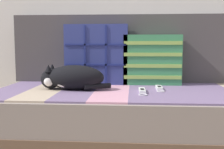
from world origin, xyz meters
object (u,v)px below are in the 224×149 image
couch (145,118)px  throw_pillow_striped (152,60)px  throw_pillow_quilted (97,54)px  game_remote_far (159,88)px  sleeping_cat (70,78)px  game_remote_near (142,91)px

couch → throw_pillow_striped: bearing=77.2°
throw_pillow_quilted → game_remote_far: size_ratio=2.40×
sleeping_cat → game_remote_far: sleeping_cat is taller
throw_pillow_striped → game_remote_far: (0.03, -0.23, -0.16)m
throw_pillow_quilted → game_remote_near: bearing=-48.0°
throw_pillow_striped → game_remote_far: size_ratio=2.17×
couch → game_remote_far: size_ratio=10.76×
throw_pillow_striped → game_remote_near: bearing=-102.6°
game_remote_far → couch: bearing=-179.9°
throw_pillow_quilted → throw_pillow_striped: 0.39m
couch → sleeping_cat: size_ratio=4.44×
throw_pillow_quilted → sleeping_cat: bearing=-115.3°
throw_pillow_striped → sleeping_cat: 0.60m
sleeping_cat → throw_pillow_quilted: bearing=64.7°
game_remote_far → sleeping_cat: bearing=-175.7°
sleeping_cat → game_remote_far: 0.56m
throw_pillow_quilted → game_remote_near: 0.51m
throw_pillow_striped → game_remote_near: (-0.08, -0.35, -0.16)m
couch → game_remote_near: 0.23m
throw_pillow_quilted → couch: bearing=-34.6°
game_remote_far → throw_pillow_striped: bearing=97.9°
couch → game_remote_near: size_ratio=9.92×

